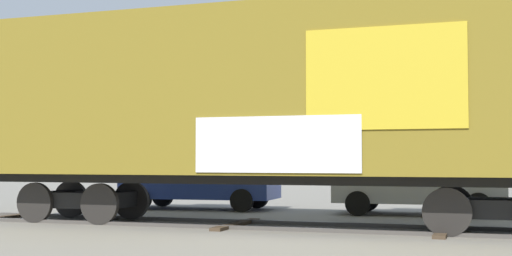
# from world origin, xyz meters

# --- Properties ---
(ground_plane) EXTENTS (260.00, 260.00, 0.00)m
(ground_plane) POSITION_xyz_m (0.00, 0.00, 0.00)
(ground_plane) COLOR slate
(track) EXTENTS (59.99, 5.07, 0.08)m
(track) POSITION_xyz_m (-1.77, 0.05, 0.04)
(track) COLOR #4C4742
(track) RESTS_ON ground_plane
(freight_car) EXTENTS (13.64, 3.62, 4.85)m
(freight_car) POSITION_xyz_m (-0.88, -0.00, 2.79)
(freight_car) COLOR olive
(freight_car) RESTS_ON ground_plane
(flagpole) EXTENTS (0.40, 1.26, 7.58)m
(flagpole) POSITION_xyz_m (2.29, 11.97, 4.69)
(flagpole) COLOR silver
(flagpole) RESTS_ON ground_plane
(hillside) EXTENTS (155.51, 40.59, 14.98)m
(hillside) POSITION_xyz_m (0.04, 70.62, 5.21)
(hillside) COLOR silver
(hillside) RESTS_ON ground_plane
(parked_car_blue) EXTENTS (4.48, 1.86, 1.67)m
(parked_car_blue) POSITION_xyz_m (-4.21, 4.76, 0.84)
(parked_car_blue) COLOR navy
(parked_car_blue) RESTS_ON ground_plane
(parked_car_silver) EXTENTS (4.40, 2.05, 1.72)m
(parked_car_silver) POSITION_xyz_m (2.05, 4.33, 0.84)
(parked_car_silver) COLOR #B7BABF
(parked_car_silver) RESTS_ON ground_plane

